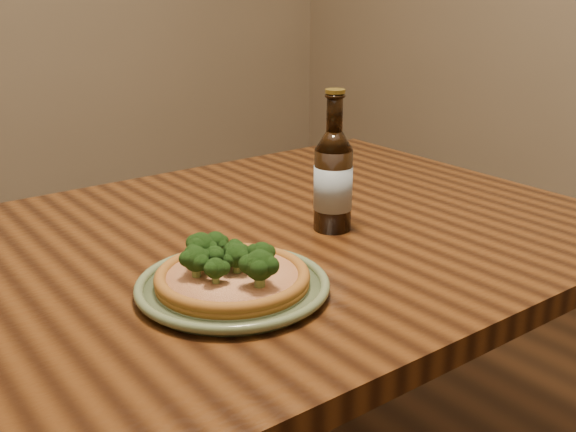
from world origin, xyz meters
TOP-DOWN VIEW (x-y plane):
  - table at (0.00, 0.10)m, footprint 1.60×0.90m
  - plate at (0.01, -0.07)m, footprint 0.28×0.28m
  - pizza at (0.01, -0.07)m, footprint 0.22×0.22m
  - beer_bottle at (0.29, 0.04)m, footprint 0.07×0.07m

SIDE VIEW (x-z plane):
  - table at x=0.00m, z-range 0.28..1.03m
  - plate at x=0.01m, z-range 0.75..0.77m
  - pizza at x=0.01m, z-range 0.74..0.81m
  - beer_bottle at x=0.29m, z-range 0.72..0.97m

